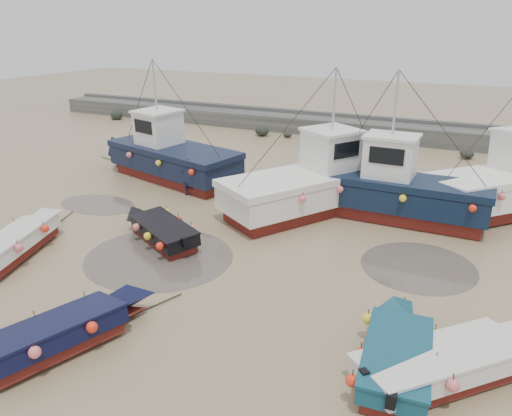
# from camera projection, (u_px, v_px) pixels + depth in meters

# --- Properties ---
(ground) EXTENTS (120.00, 120.00, 0.00)m
(ground) POSITION_uv_depth(u_px,v_px,m) (262.00, 270.00, 17.20)
(ground) COLOR #9F8664
(ground) RESTS_ON ground
(seawall) EXTENTS (60.00, 4.92, 1.50)m
(seawall) POSITION_uv_depth(u_px,v_px,m) (395.00, 132.00, 35.45)
(seawall) COLOR #5F5F5A
(seawall) RESTS_ON ground
(puddle_a) EXTENTS (5.44, 5.44, 0.01)m
(puddle_a) POSITION_uv_depth(u_px,v_px,m) (159.00, 257.00, 18.13)
(puddle_a) COLOR #564E44
(puddle_a) RESTS_ON ground
(puddle_b) EXTENTS (3.97, 3.97, 0.01)m
(puddle_b) POSITION_uv_depth(u_px,v_px,m) (418.00, 266.00, 17.43)
(puddle_b) COLOR #564E44
(puddle_b) RESTS_ON ground
(puddle_c) EXTENTS (3.93, 3.93, 0.01)m
(puddle_c) POSITION_uv_depth(u_px,v_px,m) (98.00, 204.00, 23.32)
(puddle_c) COLOR #564E44
(puddle_c) RESTS_ON ground
(puddle_d) EXTENTS (5.78, 5.78, 0.01)m
(puddle_d) POSITION_uv_depth(u_px,v_px,m) (364.00, 197.00, 24.35)
(puddle_d) COLOR #564E44
(puddle_d) RESTS_ON ground
(dinghy_0) EXTENTS (3.11, 6.56, 1.43)m
(dinghy_0) POSITION_uv_depth(u_px,v_px,m) (19.00, 239.00, 18.34)
(dinghy_0) COLOR maroon
(dinghy_0) RESTS_ON ground
(dinghy_1) EXTENTS (3.07, 5.88, 1.43)m
(dinghy_1) POSITION_uv_depth(u_px,v_px,m) (65.00, 328.00, 12.97)
(dinghy_1) COLOR maroon
(dinghy_1) RESTS_ON ground
(dinghy_2) EXTENTS (2.16, 5.58, 1.43)m
(dinghy_2) POSITION_uv_depth(u_px,v_px,m) (397.00, 349.00, 12.15)
(dinghy_2) COLOR maroon
(dinghy_2) RESTS_ON ground
(dinghy_3) EXTENTS (5.07, 5.35, 1.43)m
(dinghy_3) POSITION_uv_depth(u_px,v_px,m) (457.00, 359.00, 11.80)
(dinghy_3) COLOR maroon
(dinghy_3) RESTS_ON ground
(dinghy_4) EXTENTS (5.26, 3.36, 1.43)m
(dinghy_4) POSITION_uv_depth(u_px,v_px,m) (161.00, 227.00, 19.36)
(dinghy_4) COLOR maroon
(dinghy_4) RESTS_ON ground
(cabin_boat_0) EXTENTS (11.05, 5.03, 6.22)m
(cabin_boat_0) POSITION_uv_depth(u_px,v_px,m) (166.00, 154.00, 26.89)
(cabin_boat_0) COLOR maroon
(cabin_boat_0) RESTS_ON ground
(cabin_boat_1) EXTENTS (7.19, 10.55, 6.22)m
(cabin_boat_1) POSITION_uv_depth(u_px,v_px,m) (321.00, 182.00, 22.29)
(cabin_boat_1) COLOR maroon
(cabin_boat_1) RESTS_ON ground
(cabin_boat_2) EXTENTS (9.73, 2.90, 6.22)m
(cabin_boat_2) POSITION_uv_depth(u_px,v_px,m) (394.00, 189.00, 21.23)
(cabin_boat_2) COLOR maroon
(cabin_boat_2) RESTS_ON ground
(person) EXTENTS (0.80, 0.71, 1.85)m
(person) POSITION_uv_depth(u_px,v_px,m) (189.00, 195.00, 24.59)
(person) COLOR #1A1A34
(person) RESTS_ON ground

